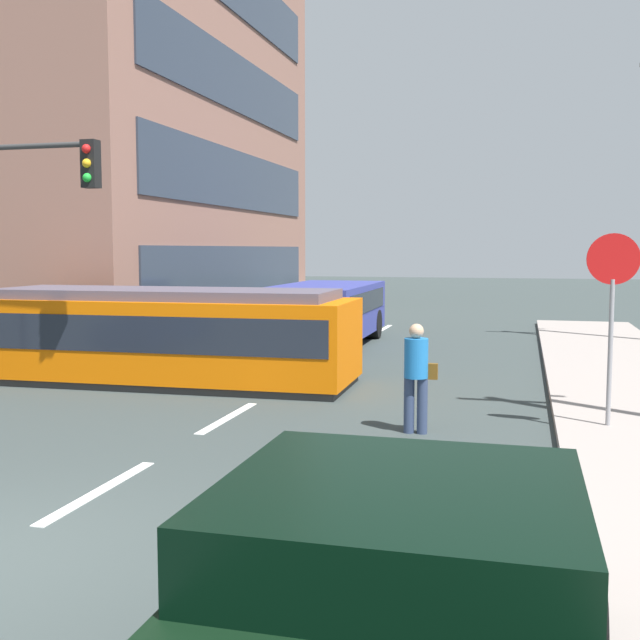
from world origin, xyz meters
name	(u,v)px	position (x,y,z in m)	size (l,w,h in m)	color
ground_plane	(297,379)	(0.00, 10.00, 0.00)	(120.00, 120.00, 0.00)	#343D3C
lane_stripe_1	(100,491)	(0.00, 2.00, 0.01)	(0.16, 2.40, 0.01)	silver
lane_stripe_2	(228,418)	(0.00, 6.00, 0.01)	(0.16, 2.40, 0.01)	silver
lane_stripe_3	(347,350)	(0.00, 14.84, 0.01)	(0.16, 2.40, 0.01)	silver
lane_stripe_4	(384,328)	(0.00, 20.84, 0.01)	(0.16, 2.40, 0.01)	silver
corner_building	(18,60)	(-13.19, 19.11, 9.60)	(16.92, 16.70, 19.20)	#8E6253
streetcar_tram	(166,334)	(-2.50, 8.84, 1.01)	(7.91, 2.69, 1.96)	#DE6105
city_bus	(325,310)	(-0.87, 15.87, 1.02)	(2.61, 6.03, 1.76)	navy
pedestrian_crossing	(417,372)	(3.15, 5.75, 0.94)	(0.50, 0.36, 1.67)	navy
parked_sedan_mid	(132,330)	(-5.44, 12.80, 0.62)	(2.11, 4.38, 1.19)	silver
parked_sedan_far	(240,311)	(-4.92, 19.54, 0.62)	(1.99, 4.17, 1.19)	navy
parked_sedan_furthest	(288,300)	(-4.88, 25.19, 0.62)	(2.12, 4.03, 1.19)	silver
stop_sign	(612,289)	(5.96, 6.41, 2.19)	(0.76, 0.07, 2.88)	gray
traffic_light_mast	(14,215)	(-4.37, 6.57, 3.41)	(3.02, 0.33, 4.83)	#333333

